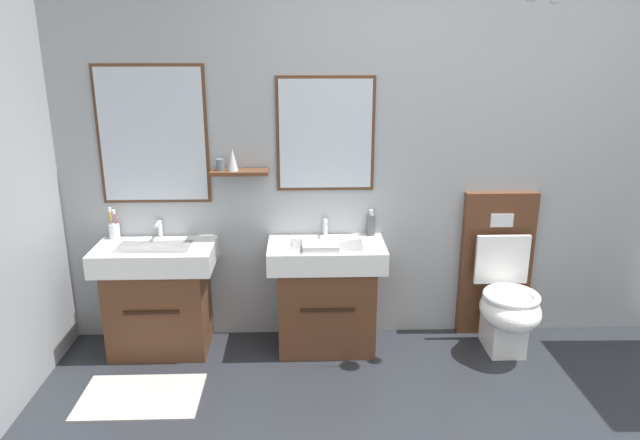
% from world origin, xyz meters
% --- Properties ---
extents(wall_back, '(5.21, 0.66, 2.65)m').
position_xyz_m(wall_back, '(-0.02, 1.68, 1.33)').
color(wall_back, '#999EA3').
rests_on(wall_back, ground).
extents(bath_mat, '(0.68, 0.44, 0.01)m').
position_xyz_m(bath_mat, '(-1.87, 0.86, 0.01)').
color(bath_mat, '#9E9993').
rests_on(bath_mat, ground).
extents(vanity_sink_left, '(0.74, 0.45, 0.72)m').
position_xyz_m(vanity_sink_left, '(-1.87, 1.43, 0.38)').
color(vanity_sink_left, '#56331E').
rests_on(vanity_sink_left, ground).
extents(tap_on_left_sink, '(0.03, 0.13, 0.11)m').
position_xyz_m(tap_on_left_sink, '(-1.87, 1.59, 0.79)').
color(tap_on_left_sink, silver).
rests_on(tap_on_left_sink, vanity_sink_left).
extents(vanity_sink_right, '(0.74, 0.45, 0.72)m').
position_xyz_m(vanity_sink_right, '(-0.79, 1.43, 0.38)').
color(vanity_sink_right, '#56331E').
rests_on(vanity_sink_right, ground).
extents(tap_on_right_sink, '(0.03, 0.13, 0.11)m').
position_xyz_m(tap_on_right_sink, '(-0.79, 1.59, 0.79)').
color(tap_on_right_sink, silver).
rests_on(tap_on_right_sink, vanity_sink_right).
extents(toilet, '(0.48, 0.63, 1.00)m').
position_xyz_m(toilet, '(0.37, 1.42, 0.38)').
color(toilet, '#56331E').
rests_on(toilet, ground).
extents(toothbrush_cup, '(0.07, 0.07, 0.21)m').
position_xyz_m(toothbrush_cup, '(-2.16, 1.58, 0.77)').
color(toothbrush_cup, silver).
rests_on(toothbrush_cup, vanity_sink_left).
extents(soap_dispenser, '(0.06, 0.06, 0.17)m').
position_xyz_m(soap_dispenser, '(-0.49, 1.59, 0.79)').
color(soap_dispenser, '#4C4C51').
rests_on(soap_dispenser, vanity_sink_right).
extents(folded_hand_towel, '(0.22, 0.16, 0.04)m').
position_xyz_m(folded_hand_towel, '(-0.83, 1.31, 0.74)').
color(folded_hand_towel, white).
rests_on(folded_hand_towel, vanity_sink_right).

